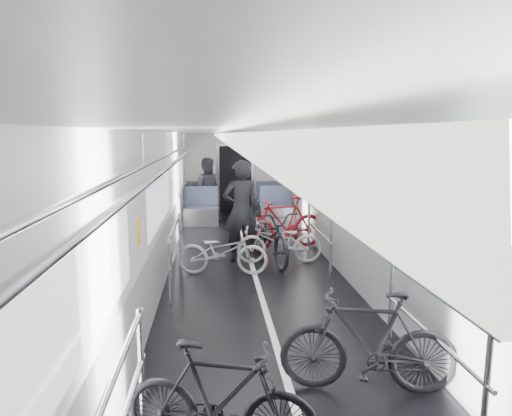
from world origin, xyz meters
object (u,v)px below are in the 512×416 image
(bike_right_mid, at_px, (280,242))
(person_standing, at_px, (241,211))
(bike_left_mid, at_px, (220,400))
(bike_aisle, at_px, (270,235))
(person_seated, at_px, (206,189))
(bike_right_near, at_px, (368,342))
(bike_right_far, at_px, (284,223))
(bike_left_far, at_px, (223,251))

(bike_right_mid, distance_m, person_standing, 0.91)
(bike_left_mid, bearing_deg, bike_aisle, 5.22)
(person_seated, bearing_deg, bike_aisle, 114.28)
(bike_aisle, distance_m, person_standing, 0.71)
(bike_right_near, bearing_deg, bike_right_far, -169.06)
(bike_right_mid, bearing_deg, bike_right_near, 5.67)
(bike_right_mid, height_order, person_seated, person_seated)
(bike_left_far, bearing_deg, person_seated, 11.59)
(bike_right_near, height_order, person_standing, person_standing)
(bike_left_mid, relative_size, bike_left_far, 0.96)
(bike_left_far, distance_m, person_seated, 4.99)
(bike_aisle, bearing_deg, bike_left_mid, -113.18)
(bike_left_far, height_order, person_standing, person_standing)
(bike_right_mid, bearing_deg, person_standing, -106.13)
(bike_right_near, xyz_separation_m, bike_right_mid, (-0.19, 4.28, -0.08))
(bike_right_far, xyz_separation_m, bike_aisle, (-0.40, -0.89, -0.05))
(bike_left_far, xyz_separation_m, person_seated, (-0.32, 4.96, 0.46))
(bike_left_far, bearing_deg, bike_aisle, -43.59)
(person_seated, bearing_deg, bike_right_far, 124.05)
(bike_right_near, bearing_deg, bike_aisle, -164.00)
(person_standing, bearing_deg, bike_left_far, 55.30)
(bike_right_mid, xyz_separation_m, person_standing, (-0.69, 0.24, 0.54))
(bike_right_near, xyz_separation_m, person_standing, (-0.88, 4.52, 0.46))
(bike_aisle, relative_size, person_seated, 1.10)
(bike_right_far, bearing_deg, person_standing, -64.89)
(bike_left_far, bearing_deg, bike_right_near, -153.57)
(bike_left_mid, xyz_separation_m, bike_aisle, (1.02, 5.14, 0.06))
(bike_right_mid, distance_m, bike_right_far, 1.07)
(bike_right_near, bearing_deg, bike_right_mid, -165.92)
(person_standing, bearing_deg, bike_aisle, 158.72)
(bike_right_far, bearing_deg, bike_right_mid, -28.43)
(bike_left_mid, distance_m, bike_right_mid, 5.14)
(bike_right_mid, bearing_deg, bike_right_far, 169.82)
(bike_left_mid, height_order, person_seated, person_seated)
(bike_left_mid, height_order, bike_aisle, bike_aisle)
(bike_left_mid, bearing_deg, bike_right_mid, 3.22)
(bike_aisle, bearing_deg, person_standing, 157.53)
(bike_aisle, bearing_deg, person_seated, 94.14)
(bike_left_mid, relative_size, person_standing, 0.77)
(bike_right_mid, relative_size, bike_right_far, 0.86)
(bike_left_far, relative_size, person_seated, 0.89)
(bike_right_near, height_order, bike_right_far, bike_right_far)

